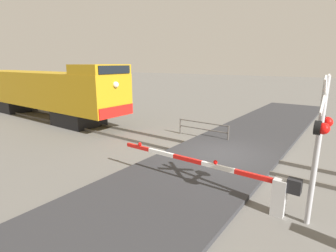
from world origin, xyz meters
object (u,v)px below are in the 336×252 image
at_px(crossing_signal, 320,136).
at_px(guard_railing, 203,127).
at_px(crossing_gate, 247,181).
at_px(locomotive, 42,90).

relative_size(crossing_signal, guard_railing, 1.24).
xyz_separation_m(crossing_signal, guard_railing, (5.65, 6.30, -1.84)).
xyz_separation_m(crossing_signal, crossing_gate, (-0.03, 1.72, -1.71)).
bearing_deg(crossing_signal, locomotive, 80.08).
relative_size(crossing_signal, crossing_gate, 0.62).
bearing_deg(crossing_signal, crossing_gate, 90.91).
bearing_deg(guard_railing, crossing_gate, -141.13).
bearing_deg(guard_railing, locomotive, 99.82).
height_order(locomotive, crossing_signal, locomotive).
height_order(crossing_signal, guard_railing, crossing_signal).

